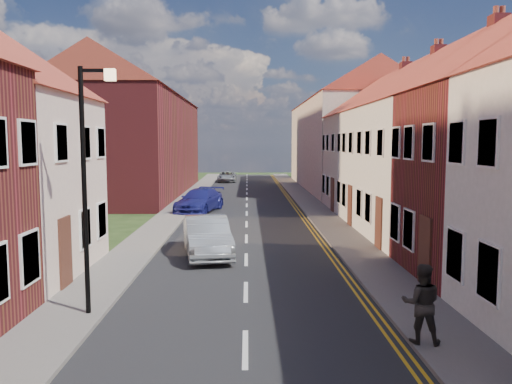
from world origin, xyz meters
TOP-DOWN VIEW (x-y plane):
  - road at (0.00, 30.00)m, footprint 7.00×90.00m
  - pavement_left at (-4.40, 30.00)m, footprint 1.80×90.00m
  - pavement_right at (4.40, 30.00)m, footprint 1.80×90.00m
  - cottage_r_pink at (9.30, 28.90)m, footprint 8.30×6.00m
  - cottage_r_white_far at (9.30, 34.30)m, footprint 8.30×5.20m
  - cottage_r_cream_far at (9.30, 39.70)m, footprint 8.30×6.00m
  - block_right_far at (9.30, 55.00)m, footprint 8.30×24.20m
  - block_left_far at (-9.30, 50.00)m, footprint 8.30×24.20m
  - lamppost at (-3.81, 20.00)m, footprint 0.88×0.15m
  - car_mid at (-1.50, 26.72)m, footprint 2.35×4.75m
  - car_far at (-2.95, 38.96)m, footprint 3.21×5.27m
  - car_distant at (-2.18, 62.69)m, footprint 2.02×4.29m
  - pedestrian_right at (3.70, 18.03)m, footprint 0.95×0.81m

SIDE VIEW (x-z plane):
  - road at x=0.00m, z-range 0.00..0.02m
  - pavement_left at x=-4.40m, z-range 0.00..0.12m
  - pavement_right at x=4.40m, z-range 0.00..0.12m
  - car_distant at x=-2.18m, z-range 0.00..1.19m
  - car_far at x=-2.95m, z-range 0.00..1.43m
  - car_mid at x=-1.50m, z-range 0.00..1.50m
  - pedestrian_right at x=3.70m, z-range 0.12..1.81m
  - lamppost at x=-3.81m, z-range 0.54..6.54m
  - cottage_r_pink at x=9.30m, z-range -0.03..8.97m
  - cottage_r_cream_far at x=9.30m, z-range -0.03..8.97m
  - cottage_r_white_far at x=9.30m, z-range -0.02..8.98m
  - block_right_far at x=9.30m, z-range 0.04..10.54m
  - block_left_far at x=-9.30m, z-range 0.04..10.54m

